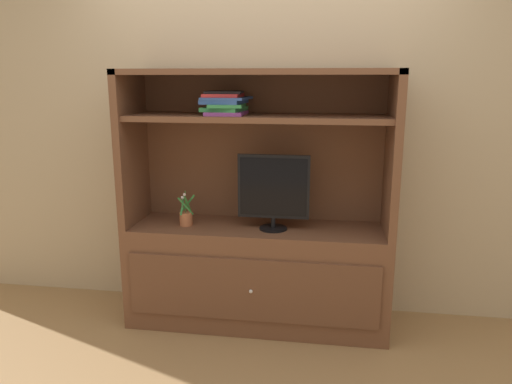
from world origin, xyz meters
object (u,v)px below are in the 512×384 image
at_px(tv_monitor, 273,190).
at_px(potted_plant, 186,218).
at_px(magazine_stack, 225,103).
at_px(media_console, 257,248).

relative_size(tv_monitor, potted_plant, 2.08).
bearing_deg(tv_monitor, magazine_stack, 172.68).
height_order(media_console, potted_plant, media_console).
bearing_deg(media_console, magazine_stack, -176.99).
relative_size(tv_monitor, magazine_stack, 1.40).
bearing_deg(magazine_stack, tv_monitor, -7.32).
xyz_separation_m(media_console, magazine_stack, (-0.20, -0.01, 0.98)).
height_order(media_console, magazine_stack, media_console).
height_order(tv_monitor, magazine_stack, magazine_stack).
bearing_deg(potted_plant, tv_monitor, 0.05).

